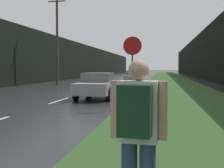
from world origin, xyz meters
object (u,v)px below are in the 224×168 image
at_px(car_passing_far, 133,76).
at_px(hitchhiker_with_backpack, 138,132).
at_px(delivery_truck, 137,68).
at_px(car_passing_near, 98,85).
at_px(stop_sign, 132,64).

bearing_deg(car_passing_far, hitchhiker_with_backpack, 95.31).
distance_m(car_passing_far, delivery_truck, 51.37).
relative_size(car_passing_near, car_passing_far, 1.00).
height_order(car_passing_near, delivery_truck, delivery_truck).
distance_m(stop_sign, car_passing_far, 26.40).
relative_size(stop_sign, delivery_truck, 0.39).
distance_m(stop_sign, hitchhiker_with_backpack, 9.46).
xyz_separation_m(stop_sign, delivery_truck, (-5.86, 77.51, -0.03)).
distance_m(stop_sign, delivery_truck, 77.73).
bearing_deg(hitchhiker_with_backpack, car_passing_near, 110.13).
relative_size(stop_sign, car_passing_near, 0.65).
relative_size(stop_sign, hitchhiker_with_backpack, 1.66).
height_order(stop_sign, car_passing_far, stop_sign).
xyz_separation_m(hitchhiker_with_backpack, car_passing_near, (-3.31, 13.91, -0.29)).
distance_m(car_passing_near, car_passing_far, 21.73).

